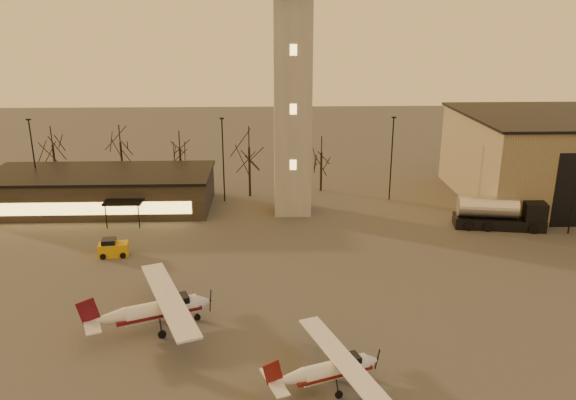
{
  "coord_description": "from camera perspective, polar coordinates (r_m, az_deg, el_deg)",
  "views": [
    {
      "loc": [
        -2.56,
        -30.61,
        21.06
      ],
      "look_at": [
        -1.07,
        13.0,
        6.88
      ],
      "focal_mm": 35.0,
      "sensor_mm": 36.0,
      "label": 1
    }
  ],
  "objects": [
    {
      "name": "light_poles",
      "position": [
        63.64,
        0.86,
        3.76
      ],
      "size": [
        58.5,
        12.25,
        10.14
      ],
      "color": "black",
      "rests_on": "ground"
    },
    {
      "name": "terminal",
      "position": [
        68.21,
        -18.43,
        0.96
      ],
      "size": [
        25.4,
        12.2,
        4.3
      ],
      "color": "black",
      "rests_on": "ground"
    },
    {
      "name": "tree_row",
      "position": [
        72.25,
        -10.84,
        5.6
      ],
      "size": [
        37.2,
        9.2,
        8.8
      ],
      "color": "black",
      "rests_on": "ground"
    },
    {
      "name": "service_cart",
      "position": [
        54.7,
        -17.34,
        -4.79
      ],
      "size": [
        2.79,
        1.95,
        1.67
      ],
      "rotation": [
        0.0,
        0.0,
        0.12
      ],
      "color": "#C5900B",
      "rests_on": "ground"
    },
    {
      "name": "cessna_rear",
      "position": [
        41.53,
        -12.5,
        -11.13
      ],
      "size": [
        9.77,
        11.83,
        3.35
      ],
      "rotation": [
        0.0,
        0.0,
        0.38
      ],
      "color": "silver",
      "rests_on": "ground"
    },
    {
      "name": "ground",
      "position": [
        37.25,
        2.43,
        -16.46
      ],
      "size": [
        220.0,
        220.0,
        0.0
      ],
      "primitive_type": "plane",
      "color": "#3D3B38",
      "rests_on": "ground"
    },
    {
      "name": "cessna_front",
      "position": [
        35.14,
        4.95,
        -17.02
      ],
      "size": [
        7.95,
        9.71,
        2.73
      ],
      "rotation": [
        0.0,
        0.0,
        0.35
      ],
      "color": "silver",
      "rests_on": "ground"
    },
    {
      "name": "control_tower",
      "position": [
        60.85,
        0.47,
        13.53
      ],
      "size": [
        6.8,
        6.8,
        32.6
      ],
      "color": "gray",
      "rests_on": "ground"
    },
    {
      "name": "fuel_truck",
      "position": [
        62.84,
        20.62,
        -1.5
      ],
      "size": [
        9.41,
        4.2,
        3.38
      ],
      "rotation": [
        0.0,
        0.0,
        -0.17
      ],
      "color": "black",
      "rests_on": "ground"
    }
  ]
}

